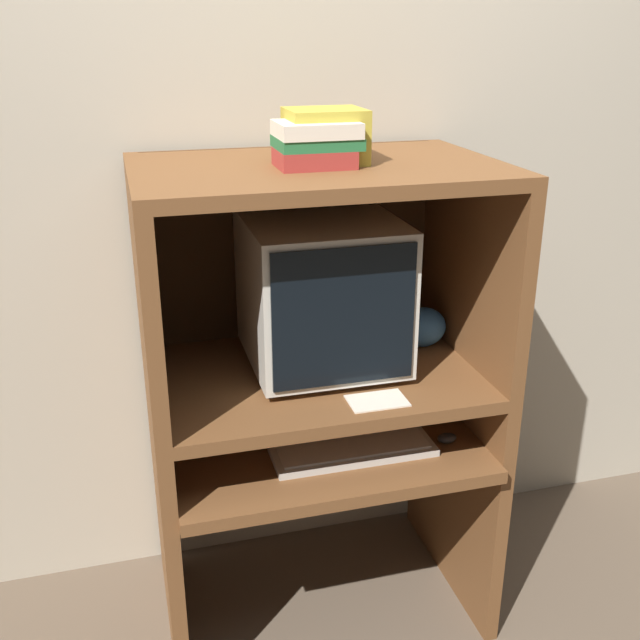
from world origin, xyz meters
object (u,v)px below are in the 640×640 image
Objects in this scene: mouse at (447,438)px; snack_bag at (422,327)px; book_stack at (316,143)px; storage_box at (325,136)px; crt_monitor at (322,292)px; keyboard at (353,449)px.

snack_bag is at bearing 87.22° from mouse.
mouse is at bearing -92.78° from snack_bag.
book_stack is 1.06× the size of storage_box.
crt_monitor is at bearing 65.22° from book_stack.
mouse is at bearing -27.01° from storage_box.
snack_bag is 0.72× the size of book_stack.
crt_monitor is 0.43m from storage_box.
snack_bag is 0.69m from book_stack.
storage_box reaches higher than keyboard.
keyboard is at bearing -78.40° from crt_monitor.
storage_box is at bearing 105.22° from keyboard.
keyboard and mouse have the same top height.
storage_box is at bearing -92.76° from crt_monitor.
storage_box is (-0.00, -0.04, 0.43)m from crt_monitor.
keyboard is at bearing -141.53° from snack_bag.
crt_monitor reaches higher than mouse.
mouse is (0.31, -0.20, -0.40)m from crt_monitor.
mouse is 0.39× the size of snack_bag.
book_stack is (-0.35, 0.12, 0.82)m from mouse.
crt_monitor reaches higher than keyboard.
mouse is 0.90m from book_stack.
crt_monitor is 7.72× the size of mouse.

